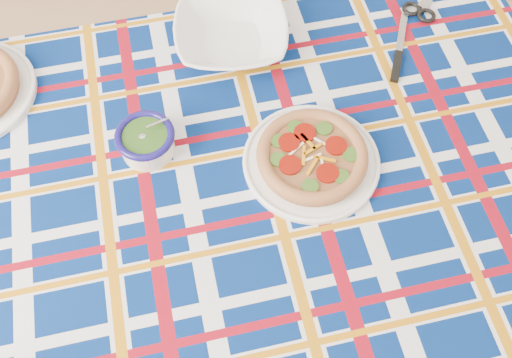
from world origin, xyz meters
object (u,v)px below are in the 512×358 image
object	(u,v)px
main_focaccia_plate	(312,156)
pesto_bowl	(146,140)
serving_bowl	(231,35)
dining_table	(229,194)

from	to	relation	value
main_focaccia_plate	pesto_bowl	distance (m)	0.33
serving_bowl	main_focaccia_plate	bearing A→B (deg)	-82.03
dining_table	main_focaccia_plate	size ratio (longest dim) A/B	5.61
main_focaccia_plate	serving_bowl	size ratio (longest dim) A/B	1.11
dining_table	pesto_bowl	size ratio (longest dim) A/B	13.33
pesto_bowl	serving_bowl	xyz separation A→B (m)	(0.25, 0.21, -0.00)
dining_table	serving_bowl	size ratio (longest dim) A/B	6.25
dining_table	serving_bowl	distance (m)	0.36
dining_table	main_focaccia_plate	bearing A→B (deg)	-2.45
pesto_bowl	dining_table	bearing A→B (deg)	-41.13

